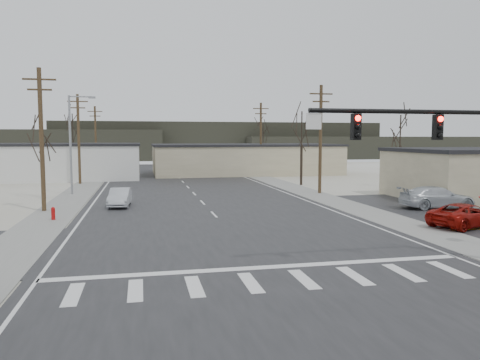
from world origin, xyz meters
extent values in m
plane|color=white|center=(0.00, 0.00, 0.00)|extent=(140.00, 140.00, 0.00)
cube|color=black|center=(0.00, 15.00, 0.02)|extent=(18.00, 110.00, 0.05)
cube|color=black|center=(0.00, 0.00, 0.02)|extent=(90.00, 10.00, 0.04)
cube|color=gray|center=(-10.60, 20.00, 0.03)|extent=(3.00, 90.00, 0.06)
cube|color=gray|center=(10.60, 20.00, 0.03)|extent=(3.00, 90.00, 0.06)
cylinder|color=black|center=(5.60, -6.20, 6.20)|extent=(8.40, 0.18, 0.18)
cube|color=black|center=(6.80, -6.20, 5.60)|extent=(0.32, 0.30, 1.00)
cube|color=black|center=(3.30, -6.20, 5.60)|extent=(0.32, 0.30, 1.00)
sphere|color=#FF0C05|center=(6.80, -6.37, 5.92)|extent=(0.22, 0.22, 0.22)
sphere|color=#FF0C05|center=(3.30, -6.37, 5.92)|extent=(0.22, 0.22, 0.22)
cube|color=silver|center=(1.60, -6.20, 5.80)|extent=(0.60, 0.04, 0.60)
cylinder|color=#A50C0C|center=(-10.20, 8.00, 0.35)|extent=(0.24, 0.24, 0.70)
sphere|color=#A50C0C|center=(-10.20, 8.00, 0.75)|extent=(0.24, 0.24, 0.24)
cube|color=silver|center=(-16.00, 40.00, 2.10)|extent=(22.00, 12.00, 4.20)
cube|color=black|center=(-16.00, 40.00, 4.35)|extent=(22.30, 12.30, 0.30)
cube|color=#C1B593|center=(10.00, 44.00, 2.00)|extent=(26.00, 14.00, 4.00)
cube|color=black|center=(10.00, 44.00, 4.15)|extent=(26.30, 14.30, 0.30)
cylinder|color=#4E3724|center=(-11.50, 12.00, 5.00)|extent=(0.30, 0.30, 10.00)
cube|color=#4E3724|center=(-11.50, 12.00, 9.20)|extent=(2.20, 0.12, 0.12)
cube|color=#4E3724|center=(-11.50, 12.00, 8.50)|extent=(1.60, 0.12, 0.12)
cylinder|color=#4E3724|center=(-11.50, 32.00, 5.00)|extent=(0.30, 0.30, 10.00)
cube|color=#4E3724|center=(-11.50, 32.00, 9.20)|extent=(2.20, 0.12, 0.12)
cube|color=#4E3724|center=(-11.50, 32.00, 8.50)|extent=(1.60, 0.12, 0.12)
cylinder|color=#4E3724|center=(-11.50, 52.00, 5.00)|extent=(0.30, 0.30, 10.00)
cube|color=#4E3724|center=(-11.50, 52.00, 9.20)|extent=(2.20, 0.12, 0.12)
cube|color=#4E3724|center=(-11.50, 52.00, 8.50)|extent=(1.60, 0.12, 0.12)
cylinder|color=#4E3724|center=(11.50, 18.00, 5.00)|extent=(0.30, 0.30, 10.00)
cube|color=#4E3724|center=(11.50, 18.00, 9.20)|extent=(2.20, 0.12, 0.12)
cube|color=#4E3724|center=(11.50, 18.00, 8.50)|extent=(1.60, 0.12, 0.12)
cylinder|color=#4E3724|center=(11.50, 40.00, 5.00)|extent=(0.30, 0.30, 10.00)
cube|color=#4E3724|center=(11.50, 40.00, 9.20)|extent=(2.20, 0.12, 0.12)
cube|color=#4E3724|center=(11.50, 40.00, 8.50)|extent=(1.60, 0.12, 0.12)
cylinder|color=gray|center=(-11.00, 22.00, 4.50)|extent=(0.20, 0.20, 9.00)
cylinder|color=gray|center=(-10.00, 22.00, 8.90)|extent=(2.00, 0.12, 0.12)
cube|color=gray|center=(-9.00, 22.00, 8.85)|extent=(0.60, 0.25, 0.18)
cylinder|color=#2E221C|center=(-13.00, 20.00, 1.88)|extent=(0.28, 0.28, 3.75)
cylinder|color=#2E221C|center=(-13.00, 20.00, 5.25)|extent=(0.14, 0.14, 3.75)
cylinder|color=#2E221C|center=(12.50, 26.00, 2.12)|extent=(0.28, 0.28, 4.25)
cylinder|color=#2E221C|center=(12.50, 26.00, 5.95)|extent=(0.14, 0.14, 4.25)
cylinder|color=#2E221C|center=(-14.00, 46.00, 2.25)|extent=(0.28, 0.28, 4.50)
cylinder|color=#2E221C|center=(-14.00, 46.00, 6.30)|extent=(0.14, 0.14, 4.50)
cylinder|color=#2E221C|center=(15.00, 52.00, 2.00)|extent=(0.28, 0.28, 4.00)
cylinder|color=#2E221C|center=(15.00, 52.00, 5.60)|extent=(0.14, 0.14, 4.00)
cylinder|color=#2E221C|center=(22.00, 22.00, 2.00)|extent=(0.28, 0.28, 4.00)
cylinder|color=#2E221C|center=(22.00, 22.00, 5.60)|extent=(0.14, 0.14, 4.00)
cube|color=#333026|center=(-35.00, 92.00, 3.50)|extent=(70.00, 18.00, 7.00)
cube|color=#333026|center=(15.00, 96.00, 4.50)|extent=(80.00, 18.00, 9.00)
cube|color=#333026|center=(50.00, 90.00, 2.75)|extent=(60.00, 18.00, 5.50)
imported|color=#B8BCC4|center=(-6.35, 13.27, 0.72)|extent=(1.74, 4.21, 1.36)
imported|color=black|center=(1.84, 43.01, 0.81)|extent=(3.22, 5.61, 1.53)
imported|color=black|center=(0.24, 55.08, 0.81)|extent=(3.37, 4.82, 1.52)
imported|color=maroon|center=(13.68, 0.71, 0.71)|extent=(5.33, 3.63, 1.35)
imported|color=black|center=(19.28, 8.80, 0.71)|extent=(4.20, 2.23, 1.36)
imported|color=#B6BCC2|center=(16.48, 7.47, 0.83)|extent=(5.59, 2.56, 1.59)
camera|label=1|loc=(-4.73, -22.80, 5.18)|focal=35.00mm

